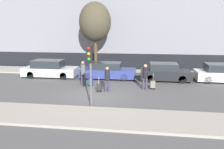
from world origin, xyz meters
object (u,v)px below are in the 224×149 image
(parked_car_0, at_px, (50,69))
(bare_tree_near_crossing, at_px, (95,22))
(parked_car_1, at_px, (107,71))
(pedestrian_left, at_px, (83,72))
(trolley_left, at_px, (91,82))
(pedestrian_center, at_px, (107,78))
(trolley_right, at_px, (153,84))
(pedestrian_right, at_px, (145,75))
(trolley_center, at_px, (99,87))
(traffic_light, at_px, (90,64))
(parked_bicycle, at_px, (171,68))
(parked_car_2, at_px, (165,72))
(parked_car_3, at_px, (221,73))

(parked_car_0, xyz_separation_m, bare_tree_near_crossing, (3.51, 2.56, 4.02))
(parked_car_1, relative_size, pedestrian_left, 2.49)
(parked_car_1, xyz_separation_m, bare_tree_near_crossing, (-1.53, 2.53, 4.06))
(bare_tree_near_crossing, bearing_deg, parked_car_1, -58.86)
(trolley_left, distance_m, pedestrian_center, 1.93)
(parked_car_1, bearing_deg, trolley_right, -38.09)
(pedestrian_center, relative_size, pedestrian_right, 0.95)
(trolley_center, height_order, trolley_right, trolley_right)
(trolley_right, relative_size, traffic_light, 0.34)
(trolley_center, bearing_deg, trolley_right, 17.29)
(trolley_center, bearing_deg, trolley_left, 123.60)
(parked_car_1, xyz_separation_m, parked_bicycle, (5.57, 2.82, -0.15))
(trolley_right, xyz_separation_m, bare_tree_near_crossing, (-5.17, 5.38, 4.35))
(pedestrian_left, distance_m, pedestrian_right, 4.46)
(parked_car_1, distance_m, parked_car_2, 4.70)
(parked_car_0, relative_size, parked_car_3, 1.15)
(trolley_center, xyz_separation_m, traffic_light, (0.13, -2.96, 2.05))
(pedestrian_right, bearing_deg, parked_car_2, -123.11)
(pedestrian_right, xyz_separation_m, parked_bicycle, (2.48, 5.71, -0.51))
(parked_bicycle, bearing_deg, trolley_left, -139.52)
(trolley_center, xyz_separation_m, pedestrian_right, (3.02, 1.07, 0.67))
(parked_bicycle, xyz_separation_m, bare_tree_near_crossing, (-7.09, -0.30, 4.21))
(pedestrian_left, height_order, traffic_light, traffic_light)
(parked_car_1, bearing_deg, pedestrian_center, -81.06)
(pedestrian_center, height_order, parked_bicycle, pedestrian_center)
(trolley_center, xyz_separation_m, parked_bicycle, (5.49, 6.78, 0.16))
(parked_car_0, distance_m, parked_car_3, 14.13)
(bare_tree_near_crossing, bearing_deg, trolley_right, -46.16)
(traffic_light, bearing_deg, pedestrian_right, 54.44)
(pedestrian_center, height_order, trolley_right, pedestrian_center)
(parked_car_2, distance_m, parked_bicycle, 2.97)
(parked_car_2, relative_size, trolley_left, 3.75)
(parked_car_0, distance_m, bare_tree_near_crossing, 5.92)
(traffic_light, xyz_separation_m, bare_tree_near_crossing, (-1.73, 9.45, 2.33))
(parked_car_3, height_order, pedestrian_center, pedestrian_center)
(parked_car_1, relative_size, bare_tree_near_crossing, 0.72)
(parked_car_1, height_order, parked_car_3, parked_car_3)
(parked_car_3, height_order, trolley_center, parked_car_3)
(pedestrian_left, height_order, pedestrian_right, pedestrian_left)
(parked_car_1, distance_m, trolley_center, 3.98)
(parked_car_1, height_order, traffic_light, traffic_light)
(pedestrian_center, height_order, bare_tree_near_crossing, bare_tree_near_crossing)
(bare_tree_near_crossing, bearing_deg, trolley_left, -82.13)
(parked_car_1, bearing_deg, pedestrian_right, -43.07)
(parked_car_3, bearing_deg, pedestrian_right, -152.90)
(trolley_center, xyz_separation_m, bare_tree_near_crossing, (-1.60, 6.49, 4.37))
(pedestrian_right, bearing_deg, trolley_center, 15.75)
(trolley_left, height_order, traffic_light, traffic_light)
(parked_car_1, distance_m, pedestrian_right, 4.25)
(parked_car_0, distance_m, trolley_left, 4.96)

